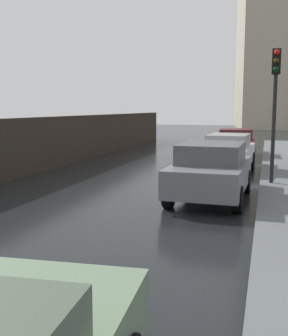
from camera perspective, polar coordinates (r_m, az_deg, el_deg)
The scene contains 4 objects.
car_grey_near_kerb at distance 11.54m, azimuth 9.12°, elevation -0.29°, with size 2.00×4.09×1.54m.
car_maroon_mid_road at distance 21.90m, azimuth 12.37°, elevation 3.39°, with size 2.03×4.32×1.42m.
car_white_behind_camera at distance 16.65m, azimuth 11.43°, elevation 2.14°, with size 1.90×3.94×1.48m.
traffic_light at distance 13.66m, azimuth 17.37°, elevation 9.98°, with size 0.26×0.39×4.11m.
Camera 1 is at (4.16, -1.96, 2.48)m, focal length 44.91 mm.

